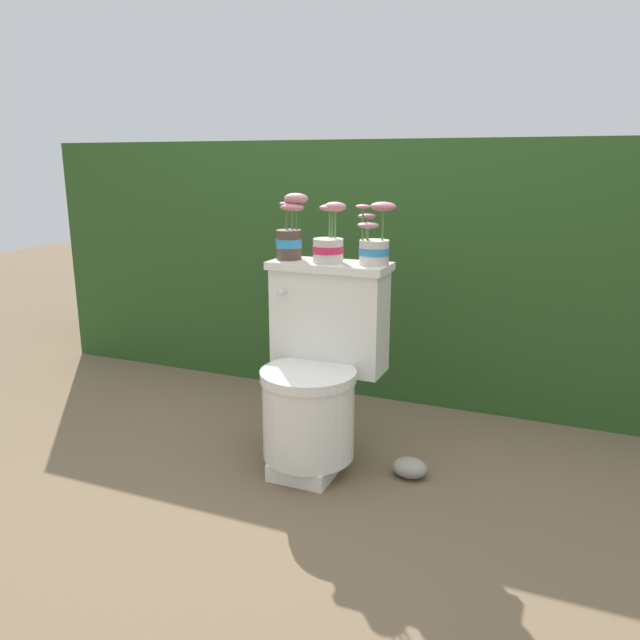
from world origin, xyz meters
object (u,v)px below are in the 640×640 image
potted_plant_midleft (329,242)px  potted_plant_left (290,233)px  toilet (318,373)px  potted_plant_middle (374,243)px  garden_stone (410,468)px

potted_plant_midleft → potted_plant_left: bearing=174.9°
toilet → potted_plant_midleft: size_ratio=3.43×
potted_plant_midleft → potted_plant_middle: bearing=3.6°
toilet → potted_plant_middle: 0.53m
potted_plant_midleft → garden_stone: bearing=-14.8°
garden_stone → potted_plant_midleft: bearing=165.2°
potted_plant_left → potted_plant_middle: size_ratio=1.10×
potted_plant_left → potted_plant_midleft: 0.17m
potted_plant_left → potted_plant_middle: (0.34, -0.00, -0.02)m
potted_plant_left → potted_plant_midleft: potted_plant_left is taller
toilet → potted_plant_middle: potted_plant_middle is taller
garden_stone → potted_plant_middle: bearing=150.7°
potted_plant_left → garden_stone: (0.54, -0.11, -0.84)m
toilet → potted_plant_midleft: potted_plant_midleft is taller
toilet → garden_stone: bearing=2.0°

